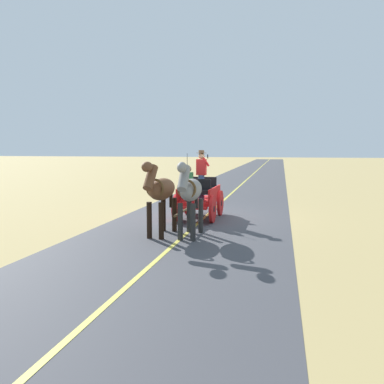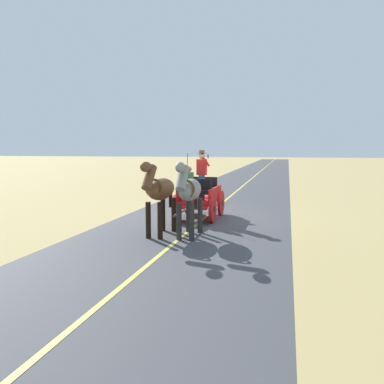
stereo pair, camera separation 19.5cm
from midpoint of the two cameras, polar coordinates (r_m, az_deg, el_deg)
ground_plane at (r=14.82m, az=1.69°, el=-3.56°), size 200.00×200.00×0.00m
road_surface at (r=14.82m, az=1.69°, el=-3.54°), size 6.19×160.00×0.01m
road_centre_stripe at (r=14.82m, az=1.69°, el=-3.52°), size 0.12×160.00×0.00m
horse_drawn_carriage at (r=14.22m, az=0.62°, el=-0.65°), size 1.45×4.51×2.50m
horse_near_side at (r=11.14m, az=-0.79°, el=0.03°), size 0.57×2.13×2.21m
horse_off_side at (r=11.40m, az=-5.09°, el=0.15°), size 0.68×2.14×2.21m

